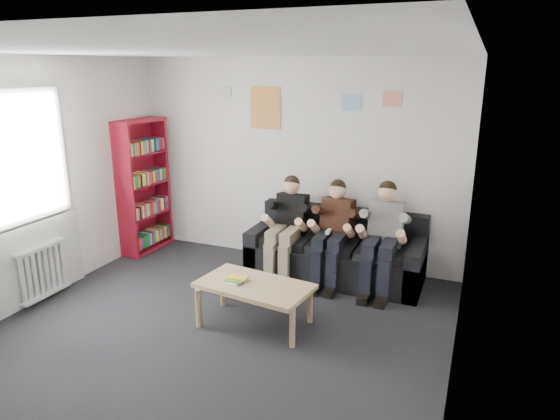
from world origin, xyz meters
name	(u,v)px	position (x,y,z in m)	size (l,w,h in m)	color
room_shell	(193,211)	(0.00, 0.00, 1.35)	(5.00, 5.00, 5.00)	black
sofa	(336,254)	(0.74, 2.09, 0.30)	(2.15, 0.88, 0.83)	black
bookshelf	(145,186)	(-2.08, 2.03, 0.94)	(0.28, 0.85, 1.88)	maroon
coffee_table	(254,289)	(0.31, 0.58, 0.40)	(1.14, 0.63, 0.46)	tan
game_cases	(235,280)	(0.10, 0.55, 0.48)	(0.23, 0.20, 0.05)	silver
person_left	(286,228)	(0.14, 1.90, 0.64)	(0.38, 0.81, 1.27)	black
person_middle	(332,233)	(0.74, 1.90, 0.64)	(0.38, 0.81, 1.27)	#432116
person_right	(382,239)	(1.34, 1.90, 0.65)	(0.40, 0.85, 1.30)	silver
radiator	(43,271)	(-2.15, 0.20, 0.35)	(0.10, 0.64, 0.60)	white
window	(30,213)	(-2.22, 0.20, 1.03)	(0.05, 1.30, 2.36)	white
poster_large	(265,108)	(-0.40, 2.49, 2.05)	(0.42, 0.01, 0.55)	#C9C846
poster_blue	(351,102)	(0.75, 2.49, 2.15)	(0.25, 0.01, 0.20)	#3F8CD8
poster_pink	(392,99)	(1.25, 2.49, 2.20)	(0.22, 0.01, 0.18)	#DE458D
poster_sign	(225,91)	(-1.00, 2.49, 2.25)	(0.20, 0.01, 0.14)	silver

